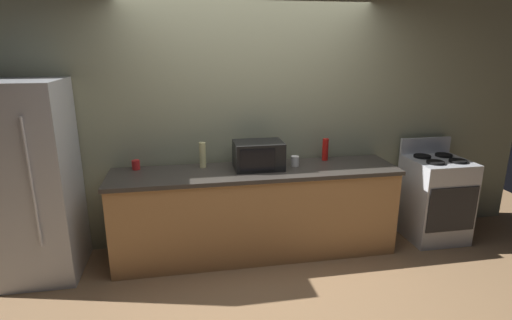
# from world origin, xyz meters

# --- Properties ---
(ground_plane) EXTENTS (8.00, 8.00, 0.00)m
(ground_plane) POSITION_xyz_m (0.00, 0.00, 0.00)
(ground_plane) COLOR #93704C
(back_wall) EXTENTS (6.40, 0.10, 2.70)m
(back_wall) POSITION_xyz_m (0.00, 0.81, 1.35)
(back_wall) COLOR gray
(back_wall) RESTS_ON ground_plane
(counter_run) EXTENTS (2.84, 0.64, 0.90)m
(counter_run) POSITION_xyz_m (0.00, 0.40, 0.45)
(counter_run) COLOR #B27F4C
(counter_run) RESTS_ON ground_plane
(refrigerator) EXTENTS (0.72, 0.73, 1.80)m
(refrigerator) POSITION_xyz_m (-2.05, 0.40, 0.90)
(refrigerator) COLOR #B7BABF
(refrigerator) RESTS_ON ground_plane
(stove_range) EXTENTS (0.60, 0.61, 1.08)m
(stove_range) POSITION_xyz_m (2.00, 0.40, 0.46)
(stove_range) COLOR #B7BABF
(stove_range) RESTS_ON ground_plane
(microwave) EXTENTS (0.48, 0.35, 0.27)m
(microwave) POSITION_xyz_m (0.03, 0.45, 1.04)
(microwave) COLOR black
(microwave) RESTS_ON counter_run
(bottle_vinegar) EXTENTS (0.06, 0.06, 0.25)m
(bottle_vinegar) POSITION_xyz_m (-0.51, 0.58, 1.03)
(bottle_vinegar) COLOR beige
(bottle_vinegar) RESTS_ON counter_run
(bottle_hot_sauce) EXTENTS (0.06, 0.06, 0.23)m
(bottle_hot_sauce) POSITION_xyz_m (0.79, 0.61, 1.02)
(bottle_hot_sauce) COLOR red
(bottle_hot_sauce) RESTS_ON counter_run
(mug_white) EXTENTS (0.08, 0.08, 0.10)m
(mug_white) POSITION_xyz_m (0.41, 0.46, 0.95)
(mug_white) COLOR white
(mug_white) RESTS_ON counter_run
(mug_red) EXTENTS (0.08, 0.08, 0.09)m
(mug_red) POSITION_xyz_m (-1.16, 0.63, 0.95)
(mug_red) COLOR red
(mug_red) RESTS_ON counter_run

